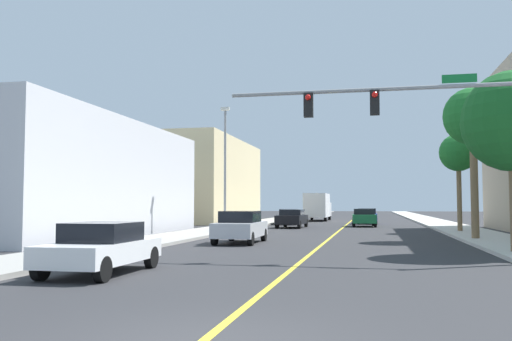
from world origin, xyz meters
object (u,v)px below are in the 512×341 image
at_px(car_black, 292,218).
at_px(car_gray, 289,216).
at_px(street_lamp, 225,162).
at_px(car_green, 364,217).
at_px(palm_far, 458,154).
at_px(traffic_signal_mast, 426,122).
at_px(car_white, 101,247).
at_px(car_blue, 367,216).
at_px(car_silver, 240,227).
at_px(palm_mid, 473,118).
at_px(delivery_truck, 318,206).

relative_size(car_black, car_gray, 0.97).
bearing_deg(street_lamp, car_green, 53.71).
distance_m(palm_far, car_green, 11.96).
xyz_separation_m(traffic_signal_mast, car_gray, (-9.36, 31.45, -3.88)).
height_order(street_lamp, car_white, street_lamp).
bearing_deg(palm_far, car_gray, 136.54).
relative_size(car_green, car_blue, 0.97).
xyz_separation_m(traffic_signal_mast, car_silver, (-8.07, 7.16, -3.82)).
distance_m(car_silver, car_blue, 28.01).
distance_m(traffic_signal_mast, car_black, 26.10).
bearing_deg(street_lamp, palm_far, 10.68).
bearing_deg(palm_mid, street_lamp, 160.81).
relative_size(palm_mid, car_black, 1.75).
height_order(palm_far, car_blue, palm_far).
distance_m(car_black, car_blue, 11.58).
relative_size(car_blue, car_white, 1.05).
xyz_separation_m(car_green, delivery_truck, (-5.32, 14.97, 0.85)).
distance_m(palm_mid, car_green, 18.92).
height_order(traffic_signal_mast, car_white, traffic_signal_mast).
relative_size(street_lamp, car_green, 1.92).
bearing_deg(traffic_signal_mast, car_white, -151.32).
xyz_separation_m(palm_mid, car_white, (-12.40, -15.98, -5.60)).
bearing_deg(street_lamp, traffic_signal_mast, -54.98).
xyz_separation_m(car_gray, delivery_truck, (1.55, 11.68, 0.89)).
relative_size(car_black, car_blue, 1.01).
bearing_deg(car_white, car_blue, -100.35).
bearing_deg(street_lamp, car_gray, 82.74).
height_order(car_black, car_gray, car_black).
height_order(palm_mid, car_blue, palm_mid).
height_order(street_lamp, car_gray, street_lamp).
xyz_separation_m(car_blue, car_white, (-6.76, -39.51, -0.05)).
height_order(car_gray, car_green, car_green).
distance_m(palm_far, delivery_truck, 27.02).
height_order(car_silver, car_white, car_silver).
xyz_separation_m(palm_far, car_green, (-6.28, 9.17, -4.41)).
relative_size(palm_mid, car_blue, 1.77).
height_order(palm_far, delivery_truck, palm_far).
bearing_deg(traffic_signal_mast, car_black, 108.19).
relative_size(street_lamp, car_blue, 1.86).
xyz_separation_m(palm_far, car_silver, (-11.87, -11.82, -4.39)).
height_order(street_lamp, delivery_truck, street_lamp).
height_order(traffic_signal_mast, car_silver, traffic_signal_mast).
distance_m(palm_far, car_white, 27.52).
bearing_deg(traffic_signal_mast, palm_far, 78.69).
bearing_deg(car_black, car_silver, -87.70).
relative_size(car_green, car_white, 1.02).
relative_size(car_gray, delivery_truck, 0.53).
distance_m(traffic_signal_mast, car_white, 11.02).
bearing_deg(car_blue, traffic_signal_mast, -86.69).
xyz_separation_m(car_green, car_white, (-6.56, -33.10, -0.06)).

